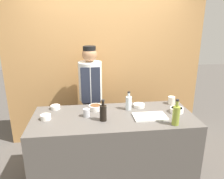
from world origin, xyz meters
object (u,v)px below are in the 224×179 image
object	(u,v)px
bottle_clear	(129,103)
sauce_bowl_brown	(95,107)
sauce_bowl_yellow	(46,117)
cup_steel	(87,113)
sauce_bowl_purple	(177,110)
sauce_bowl_white	(139,105)
cutting_board	(150,117)
cup_cream	(171,100)
bottle_soy	(103,112)
chef_center	(91,96)
sauce_bowl_green	(55,107)
bottle_oil	(176,115)

from	to	relation	value
bottle_clear	sauce_bowl_brown	bearing A→B (deg)	174.01
sauce_bowl_yellow	cup_steel	size ratio (longest dim) A/B	1.22
sauce_bowl_purple	sauce_bowl_brown	distance (m)	1.02
sauce_bowl_brown	sauce_bowl_white	bearing A→B (deg)	1.94
cutting_board	cup_cream	distance (m)	0.57
sauce_bowl_brown	cutting_board	world-z (taller)	sauce_bowl_brown
cup_cream	cup_steel	distance (m)	1.18
sauce_bowl_brown	cutting_board	bearing A→B (deg)	-26.25
bottle_clear	bottle_soy	xyz separation A→B (m)	(-0.35, -0.28, 0.01)
sauce_bowl_purple	chef_center	size ratio (longest dim) A/B	0.10
sauce_bowl_green	sauce_bowl_brown	world-z (taller)	sauce_bowl_brown
sauce_bowl_brown	cup_steel	size ratio (longest dim) A/B	1.72
bottle_soy	cutting_board	bearing A→B (deg)	1.55
sauce_bowl_yellow	bottle_clear	bearing A→B (deg)	9.86
sauce_bowl_purple	cup_cream	bearing A→B (deg)	81.79
sauce_bowl_white	cutting_board	distance (m)	0.33
sauce_bowl_purple	chef_center	distance (m)	1.28
sauce_bowl_yellow	cup_cream	bearing A→B (deg)	10.26
sauce_bowl_yellow	bottle_clear	world-z (taller)	bottle_clear
sauce_bowl_green	cutting_board	xyz separation A→B (m)	(1.14, -0.39, -0.02)
bottle_clear	sauce_bowl_green	bearing A→B (deg)	172.07
cutting_board	sauce_bowl_white	bearing A→B (deg)	99.05
sauce_bowl_green	cup_steel	world-z (taller)	cup_steel
bottle_oil	sauce_bowl_green	bearing A→B (deg)	155.88
sauce_bowl_brown	cup_cream	size ratio (longest dim) A/B	1.61
sauce_bowl_brown	cup_cream	xyz separation A→B (m)	(1.04, 0.08, 0.02)
bottle_oil	cup_cream	bearing A→B (deg)	72.43
sauce_bowl_brown	bottle_oil	world-z (taller)	bottle_oil
bottle_soy	chef_center	size ratio (longest dim) A/B	0.15
sauce_bowl_brown	chef_center	size ratio (longest dim) A/B	0.10
bottle_soy	sauce_bowl_purple	bearing A→B (deg)	7.38
sauce_bowl_yellow	chef_center	distance (m)	0.93
sauce_bowl_brown	sauce_bowl_purple	bearing A→B (deg)	-11.54
bottle_clear	cup_steel	bearing A→B (deg)	-164.31
bottle_clear	bottle_oil	xyz separation A→B (m)	(0.43, -0.48, 0.02)
chef_center	sauce_bowl_purple	bearing A→B (deg)	-35.24
sauce_bowl_white	chef_center	distance (m)	0.80
sauce_bowl_brown	chef_center	world-z (taller)	chef_center
sauce_bowl_white	sauce_bowl_brown	distance (m)	0.57
sauce_bowl_white	cup_cream	xyz separation A→B (m)	(0.46, 0.06, 0.03)
sauce_bowl_white	cup_cream	bearing A→B (deg)	6.82
bottle_clear	bottle_oil	bearing A→B (deg)	-48.23
bottle_oil	cup_steel	bearing A→B (deg)	161.14
sauce_bowl_purple	cutting_board	bearing A→B (deg)	-164.26
sauce_bowl_yellow	cup_steel	xyz separation A→B (m)	(0.47, 0.02, 0.02)
bottle_clear	cup_cream	size ratio (longest dim) A/B	2.30
sauce_bowl_white	cup_cream	distance (m)	0.47
bottle_clear	chef_center	bearing A→B (deg)	128.88
chef_center	sauce_bowl_brown	bearing A→B (deg)	-85.22
sauce_bowl_green	cup_cream	xyz separation A→B (m)	(1.55, -0.01, 0.02)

